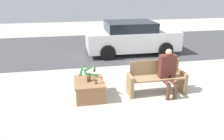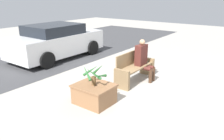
# 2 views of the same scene
# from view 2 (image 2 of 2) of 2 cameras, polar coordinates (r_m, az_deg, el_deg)

# --- Properties ---
(ground_plane) EXTENTS (30.00, 30.00, 0.00)m
(ground_plane) POSITION_cam_2_polar(r_m,az_deg,el_deg) (6.85, 10.75, -3.16)
(ground_plane) COLOR #ADA89E
(road_surface) EXTENTS (20.00, 6.00, 0.01)m
(road_surface) POSITION_cam_2_polar(r_m,az_deg,el_deg) (10.67, -19.38, 4.11)
(road_surface) COLOR #424244
(road_surface) RESTS_ON ground_plane
(bench) EXTENTS (1.62, 0.49, 0.90)m
(bench) POSITION_cam_2_polar(r_m,az_deg,el_deg) (6.74, 5.78, 0.63)
(bench) COLOR #8C704C
(bench) RESTS_ON ground_plane
(person_seated) EXTENTS (0.44, 0.57, 1.28)m
(person_seated) POSITION_cam_2_polar(r_m,az_deg,el_deg) (6.80, 8.11, 3.16)
(person_seated) COLOR #51231E
(person_seated) RESTS_ON ground_plane
(planter_box) EXTENTS (0.78, 0.93, 0.48)m
(planter_box) POSITION_cam_2_polar(r_m,az_deg,el_deg) (5.40, -4.67, -6.07)
(planter_box) COLOR #936642
(planter_box) RESTS_ON ground_plane
(potted_plant) EXTENTS (0.57, 0.57, 0.53)m
(potted_plant) POSITION_cam_2_polar(r_m,az_deg,el_deg) (5.19, -4.73, -1.05)
(potted_plant) COLOR brown
(potted_plant) RESTS_ON planter_box
(parked_car) EXTENTS (4.02, 1.98, 1.41)m
(parked_car) POSITION_cam_2_polar(r_m,az_deg,el_deg) (9.55, -14.35, 7.31)
(parked_car) COLOR silver
(parked_car) RESTS_ON ground_plane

